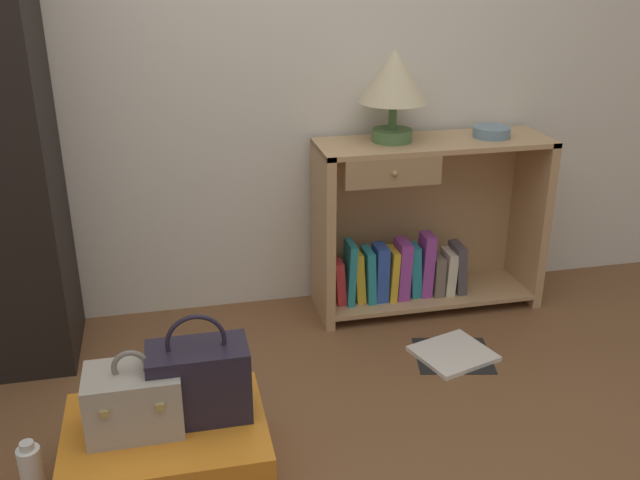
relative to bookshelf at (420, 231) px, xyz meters
The scene contains 9 objects.
back_wall 1.22m from the bookshelf, 162.80° to the left, with size 6.40×0.10×2.60m, color silver.
bookshelf is the anchor object (origin of this frame).
table_lamp 0.69m from the bookshelf, behind, with size 0.29×0.29×0.38m.
bowl 0.53m from the bookshelf, ahead, with size 0.16×0.16×0.04m, color slate.
suitcase_large 1.54m from the bookshelf, 139.63° to the right, with size 0.61×0.48×0.22m.
train_case 1.57m from the bookshelf, 141.62° to the right, with size 0.27×0.20×0.27m.
handbag 1.41m from the bookshelf, 137.57° to the right, with size 0.30×0.16×0.35m.
bottle 1.84m from the bookshelf, 148.52° to the right, with size 0.07×0.07×0.20m.
open_book_on_floor 0.59m from the bookshelf, 91.19° to the right, with size 0.35×0.34×0.02m.
Camera 1 is at (-0.35, -1.53, 1.56)m, focal length 40.24 mm.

